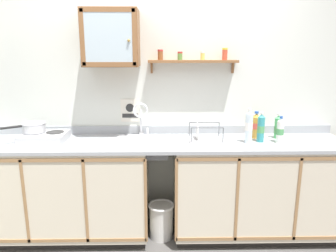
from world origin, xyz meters
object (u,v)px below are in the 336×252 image
bottle_soda_green_4 (278,127)px  warning_sign (130,111)px  bottle_opaque_white_0 (280,131)px  bottle_juice_amber_3 (255,126)px  trash_bin (161,220)px  saucepan (33,127)px  bottle_detergent_teal_1 (261,128)px  bottle_water_clear_2 (248,127)px  wall_cabinet (111,38)px  dish_rack (204,137)px  hot_plate_stove (44,137)px  sink (143,143)px

bottle_soda_green_4 → warning_sign: (-1.40, 0.19, 0.13)m
bottle_opaque_white_0 → bottle_juice_amber_3: bottle_juice_amber_3 is taller
warning_sign → trash_bin: 1.09m
saucepan → bottle_detergent_teal_1: 2.05m
bottle_water_clear_2 → bottle_soda_green_4: 0.36m
saucepan → wall_cabinet: bearing=7.5°
saucepan → dish_rack: size_ratio=1.10×
saucepan → bottle_water_clear_2: (1.93, -0.09, 0.02)m
bottle_detergent_teal_1 → dish_rack: 0.52m
hot_plate_stove → warning_sign: 0.82m
hot_plate_stove → bottle_opaque_white_0: bearing=-1.9°
warning_sign → bottle_water_clear_2: bearing=-17.6°
wall_cabinet → sink: bearing=-18.8°
bottle_juice_amber_3 → dish_rack: size_ratio=0.83×
bottle_detergent_teal_1 → trash_bin: bearing=-178.2°
saucepan → bottle_opaque_white_0: 2.22m
trash_bin → saucepan: bearing=176.0°
sink → trash_bin: (0.16, -0.08, -0.74)m
saucepan → wall_cabinet: (0.72, 0.10, 0.78)m
bottle_juice_amber_3 → warning_sign: bearing=171.8°
sink → saucepan: 1.00m
sink → bottle_soda_green_4: (1.26, 0.06, 0.13)m
hot_plate_stove → bottle_juice_amber_3: (1.95, 0.10, 0.08)m
sink → bottle_soda_green_4: bearing=2.7°
bottle_juice_amber_3 → dish_rack: bearing=-171.2°
saucepan → wall_cabinet: wall_cabinet is taller
saucepan → bottle_detergent_teal_1: bearing=-1.5°
warning_sign → hot_plate_stove: bearing=-160.0°
bottle_soda_green_4 → warning_sign: warning_sign is taller
saucepan → warning_sign: 0.89m
bottle_opaque_white_0 → warning_sign: 1.41m
dish_rack → warning_sign: 0.77m
bottle_juice_amber_3 → bottle_opaque_white_0: bearing=-45.2°
hot_plate_stove → dish_rack: (1.45, 0.02, -0.01)m
saucepan → bottle_detergent_teal_1: size_ratio=1.23×
hot_plate_stove → dish_rack: size_ratio=1.27×
dish_rack → trash_bin: (-0.40, -0.08, -0.79)m
bottle_detergent_teal_1 → bottle_soda_green_4: bottle_detergent_teal_1 is taller
hot_plate_stove → bottle_water_clear_2: bottle_water_clear_2 is taller
wall_cabinet → warning_sign: bearing=50.3°
bottle_water_clear_2 → dish_rack: 0.41m
saucepan → bottle_water_clear_2: 1.93m
hot_plate_stove → bottle_juice_amber_3: 1.95m
hot_plate_stove → trash_bin: hot_plate_stove is taller
sink → bottle_soda_green_4: size_ratio=2.16×
sink → hot_plate_stove: 0.90m
bottle_opaque_white_0 → bottle_juice_amber_3: (-0.17, 0.17, 0.01)m
wall_cabinet → warning_sign: (0.13, 0.16, -0.68)m
bottle_opaque_white_0 → warning_sign: size_ratio=1.09×
saucepan → hot_plate_stove: bearing=-12.7°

